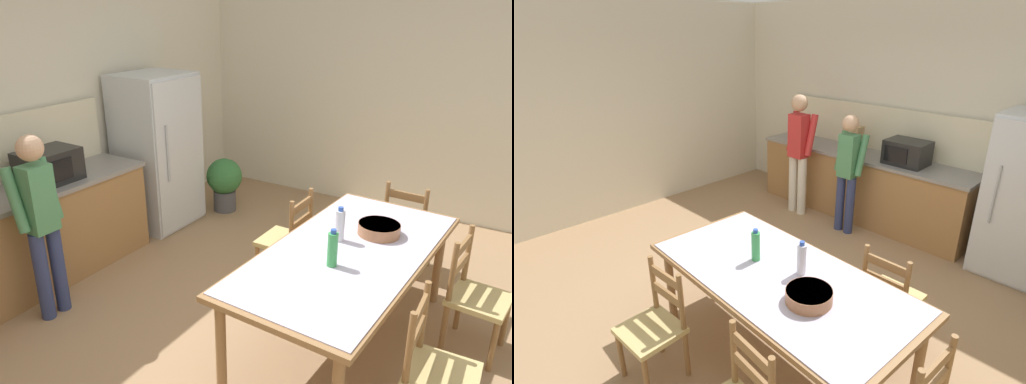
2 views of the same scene
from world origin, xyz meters
TOP-DOWN VIEW (x-y plane):
  - ground_plane at (0.00, 0.00)m, footprint 8.32×8.32m
  - wall_back at (0.00, 2.66)m, footprint 6.52×0.12m
  - wall_left at (-3.26, 0.00)m, footprint 0.12×5.20m
  - kitchen_counter at (-0.69, 2.23)m, footprint 3.09×0.66m
  - counter_splashback at (-0.68, 2.54)m, footprint 3.05×0.03m
  - microwave at (-0.03, 2.21)m, footprint 0.50×0.39m
  - paper_bag at (-0.83, 2.20)m, footprint 0.24×0.16m
  - dining_table at (0.39, -0.51)m, footprint 2.19×1.13m
  - bottle_near_centre at (0.12, -0.50)m, footprint 0.07×0.07m
  - bottle_off_centre at (0.50, -0.39)m, footprint 0.07×0.07m
  - serving_bowl at (0.76, -0.61)m, footprint 0.32×0.32m
  - chair_side_far_right at (0.91, 0.26)m, footprint 0.42×0.40m
  - chair_side_near_left at (-0.14, -1.29)m, footprint 0.44×0.42m
  - person_at_sink at (-1.37, 1.71)m, footprint 0.42×0.29m
  - person_at_counter at (-0.53, 1.69)m, footprint 0.39×0.27m

SIDE VIEW (x-z plane):
  - ground_plane at x=0.00m, z-range 0.00..0.00m
  - chair_side_far_right at x=0.91m, z-range -0.01..0.90m
  - chair_side_near_left at x=-0.14m, z-range -0.01..0.90m
  - kitchen_counter at x=-0.69m, z-range 0.00..0.93m
  - dining_table at x=0.39m, z-range 0.32..1.11m
  - serving_bowl at x=0.76m, z-range 0.79..0.88m
  - person_at_counter at x=-0.53m, z-range 0.10..1.64m
  - bottle_near_centre at x=0.12m, z-range 0.78..1.05m
  - bottle_off_centre at x=0.50m, z-range 0.78..1.05m
  - person_at_sink at x=-1.37m, z-range 0.11..1.80m
  - microwave at x=-0.03m, z-range 0.92..1.22m
  - paper_bag at x=-0.83m, z-range 0.92..1.28m
  - counter_splashback at x=-0.68m, z-range 0.92..1.52m
  - wall_back at x=0.00m, z-range 0.00..2.90m
  - wall_left at x=-3.26m, z-range 0.00..2.90m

